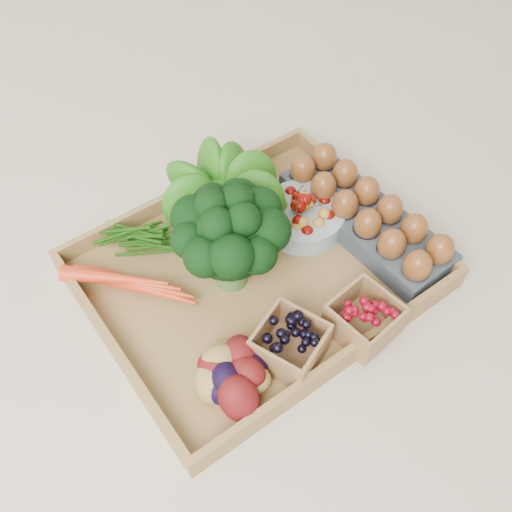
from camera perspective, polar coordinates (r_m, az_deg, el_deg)
ground at (r=1.00m, az=-0.00°, el=-2.12°), size 4.00×4.00×0.00m
tray at (r=0.99m, az=-0.00°, el=-1.87°), size 0.55×0.45×0.01m
carrots at (r=0.97m, az=-12.69°, el=-2.63°), size 0.19×0.13×0.04m
lettuce at (r=1.01m, az=-3.48°, el=6.38°), size 0.15×0.15×0.15m
broccoli at (r=0.92m, az=-2.63°, el=0.24°), size 0.18×0.18×0.14m
cherry_bowl at (r=1.04m, az=4.68°, el=3.92°), size 0.15×0.15×0.04m
egg_carton at (r=1.05m, az=10.76°, el=3.52°), size 0.13×0.34×0.04m
potatoes at (r=0.84m, az=-2.31°, el=-10.82°), size 0.15×0.15×0.09m
punnet_blackberry at (r=0.87m, az=3.39°, el=-8.80°), size 0.12×0.12×0.07m
punnet_raspberry at (r=0.91m, az=10.74°, el=-6.16°), size 0.10×0.10×0.06m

